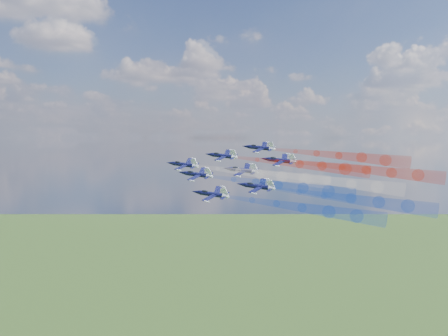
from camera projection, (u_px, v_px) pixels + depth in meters
jet_lead at (184, 165)px, 184.39m from camera, size 17.44×17.87×8.50m
trail_lead at (260, 174)px, 171.17m from camera, size 32.29×42.22×9.81m
jet_inner_left at (197, 174)px, 173.88m from camera, size 17.44×17.87×8.50m
trail_inner_left at (279, 185)px, 160.66m from camera, size 32.29×42.22×9.81m
jet_inner_right at (222, 156)px, 188.66m from camera, size 17.44×17.87×8.50m
trail_inner_right at (300, 164)px, 175.43m from camera, size 32.29×42.22×9.81m
jet_outer_left at (212, 194)px, 161.71m from camera, size 17.44×17.87×8.50m
trail_outer_left at (302, 208)px, 148.49m from camera, size 32.29×42.22×9.81m
jet_center_third at (242, 170)px, 175.87m from camera, size 17.44×17.87×8.50m
trail_center_third at (327, 180)px, 162.65m from camera, size 32.29×42.22×9.81m
jet_outer_right at (260, 148)px, 190.93m from camera, size 17.44×17.87×8.50m
trail_outer_right at (339, 155)px, 177.70m from camera, size 32.29×42.22×9.81m
jet_rear_left at (257, 186)px, 162.61m from camera, size 17.44×17.87×8.50m
trail_rear_left at (351, 199)px, 149.39m from camera, size 32.29×42.22×9.81m
jet_rear_right at (280, 160)px, 178.59m from camera, size 17.44×17.87×8.50m
trail_rear_right at (366, 170)px, 165.37m from camera, size 32.29×42.22×9.81m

